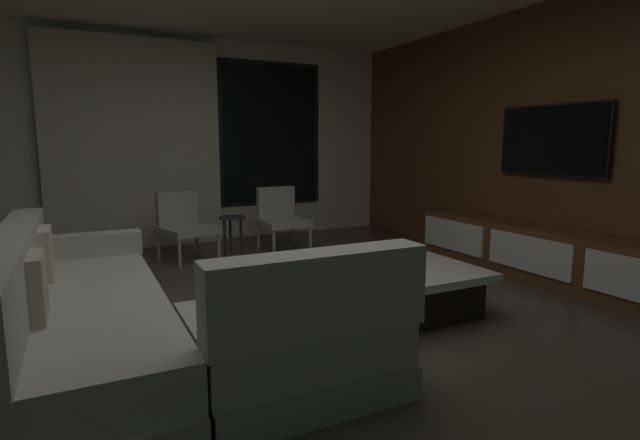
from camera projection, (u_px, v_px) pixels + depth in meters
name	position (u px, v px, depth m)	size (l,w,h in m)	color
floor	(283.00, 333.00, 3.42)	(9.20, 9.20, 0.00)	#473D33
back_wall_with_window	(173.00, 142.00, 6.38)	(6.60, 0.30, 2.70)	beige
media_wall	(583.00, 140.00, 4.56)	(0.12, 7.80, 2.70)	brown
sectional_couch	(134.00, 323.00, 2.81)	(1.98, 2.50, 0.82)	gray
coffee_table	(393.00, 286.00, 3.88)	(1.16, 1.16, 0.36)	black
book_stack_on_coffee_table	(389.00, 255.00, 3.99)	(0.28, 0.23, 0.09)	#383C8E
accent_chair_near_window	(281.00, 215.00, 6.03)	(0.55, 0.57, 0.78)	#B2ADA0
accent_chair_by_curtain	(184.00, 222.00, 5.50)	(0.68, 0.69, 0.78)	#B2ADA0
side_stool	(232.00, 223.00, 5.80)	(0.32, 0.32, 0.46)	#333338
media_console	(548.00, 256.00, 4.65)	(0.46, 3.10, 0.52)	brown
mounted_tv	(552.00, 140.00, 4.74)	(0.05, 1.20, 0.69)	black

